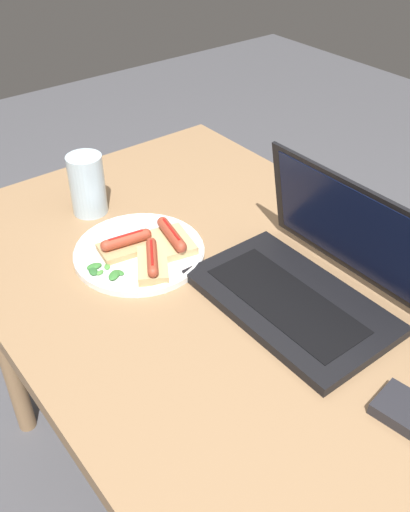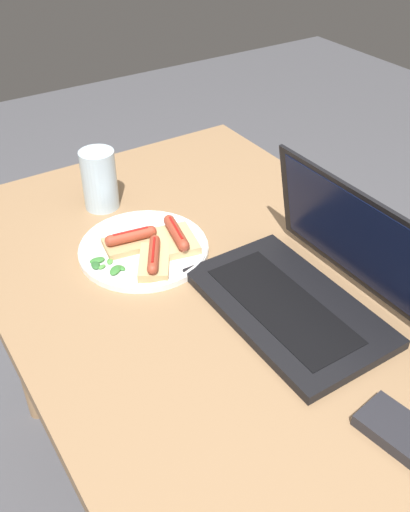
{
  "view_description": "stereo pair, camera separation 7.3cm",
  "coord_description": "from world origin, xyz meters",
  "px_view_note": "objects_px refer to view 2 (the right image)",
  "views": [
    {
      "loc": [
        0.62,
        -0.54,
        1.4
      ],
      "look_at": [
        -0.03,
        -0.03,
        0.78
      ],
      "focal_mm": 40.0,
      "sensor_mm": 36.0,
      "label": 1
    },
    {
      "loc": [
        0.66,
        -0.48,
        1.4
      ],
      "look_at": [
        -0.03,
        -0.03,
        0.78
      ],
      "focal_mm": 40.0,
      "sensor_mm": 36.0,
      "label": 2
    }
  ],
  "objects_px": {
    "laptop": "(305,285)",
    "plate": "(144,248)",
    "external_drive": "(397,430)",
    "drinking_glass": "(99,180)"
  },
  "relations": [
    {
      "from": "plate",
      "to": "drinking_glass",
      "type": "xyz_separation_m",
      "value": [
        -0.21,
        0.0,
        0.06
      ]
    },
    {
      "from": "plate",
      "to": "external_drive",
      "type": "height_order",
      "value": "same"
    },
    {
      "from": "plate",
      "to": "external_drive",
      "type": "bearing_deg",
      "value": 9.59
    },
    {
      "from": "laptop",
      "to": "plate",
      "type": "distance_m",
      "value": 0.34
    },
    {
      "from": "drinking_glass",
      "to": "external_drive",
      "type": "height_order",
      "value": "drinking_glass"
    },
    {
      "from": "laptop",
      "to": "drinking_glass",
      "type": "bearing_deg",
      "value": -161.53
    },
    {
      "from": "plate",
      "to": "drinking_glass",
      "type": "relative_size",
      "value": 1.93
    },
    {
      "from": "plate",
      "to": "external_drive",
      "type": "relative_size",
      "value": 2.27
    },
    {
      "from": "external_drive",
      "to": "drinking_glass",
      "type": "bearing_deg",
      "value": 177.94
    },
    {
      "from": "laptop",
      "to": "drinking_glass",
      "type": "distance_m",
      "value": 0.52
    }
  ]
}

